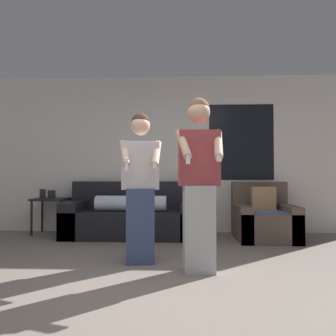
{
  "coord_description": "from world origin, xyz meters",
  "views": [
    {
      "loc": [
        0.24,
        -2.61,
        0.95
      ],
      "look_at": [
        0.08,
        0.86,
        1.05
      ],
      "focal_mm": 35.0,
      "sensor_mm": 36.0,
      "label": 1
    }
  ],
  "objects": [
    {
      "name": "person_left",
      "position": [
        -0.23,
        1.0,
        0.85
      ],
      "size": [
        0.47,
        0.52,
        1.66
      ],
      "color": "#384770",
      "rests_on": "ground_plane"
    },
    {
      "name": "person_right",
      "position": [
        0.4,
        0.68,
        0.9
      ],
      "size": [
        0.47,
        0.49,
        1.75
      ],
      "color": "#B2B2B7",
      "rests_on": "ground_plane"
    },
    {
      "name": "ground_plane",
      "position": [
        0.0,
        0.0,
        0.0
      ],
      "size": [
        14.0,
        14.0,
        0.0
      ],
      "primitive_type": "plane",
      "color": "slate"
    },
    {
      "name": "wall_back",
      "position": [
        0.02,
        3.09,
        1.35
      ],
      "size": [
        6.54,
        0.07,
        2.7
      ],
      "color": "silver",
      "rests_on": "ground_plane"
    },
    {
      "name": "armchair",
      "position": [
        1.48,
        2.47,
        0.29
      ],
      "size": [
        0.87,
        0.94,
        0.87
      ],
      "color": "brown",
      "rests_on": "ground_plane"
    },
    {
      "name": "side_table",
      "position": [
        -1.96,
        2.79,
        0.51
      ],
      "size": [
        0.57,
        0.48,
        0.74
      ],
      "color": "black",
      "rests_on": "ground_plane"
    },
    {
      "name": "couch",
      "position": [
        -0.57,
        2.61,
        0.31
      ],
      "size": [
        2.1,
        0.88,
        0.87
      ],
      "color": "black",
      "rests_on": "ground_plane"
    }
  ]
}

